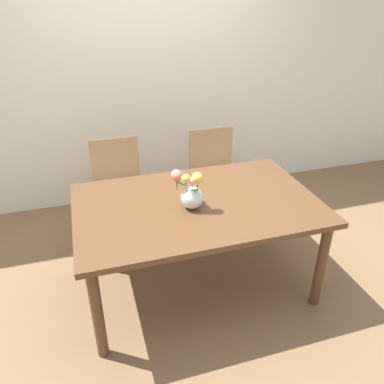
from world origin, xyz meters
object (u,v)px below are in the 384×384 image
Objects in this scene: chair_left at (118,183)px; chair_right at (214,170)px; dining_table at (197,212)px; flower_vase at (190,192)px.

chair_right is at bearing -180.00° from chair_left.
dining_table is 0.21m from flower_vase.
chair_right is 3.32× the size of flower_vase.
chair_right is (0.90, 0.00, 0.00)m from chair_left.
flower_vase reaches higher than dining_table.
chair_left is 1.00× the size of chair_right.
chair_left is at bearing 0.00° from chair_right.
chair_right is (0.45, 0.88, -0.13)m from dining_table.
chair_left reaches higher than dining_table.
flower_vase is at bearing -139.29° from dining_table.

